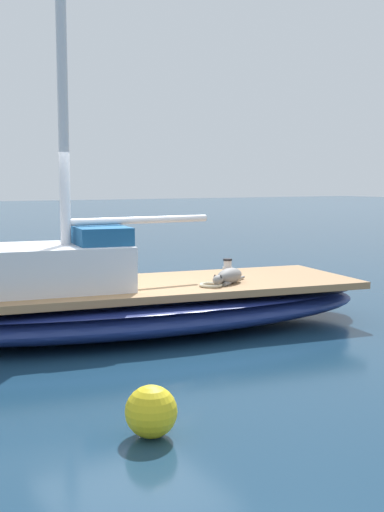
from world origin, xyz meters
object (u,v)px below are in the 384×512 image
sailboat_main (131,307)px  mooring_buoy (151,412)px  coiled_rope (211,285)px  deck_winch (228,266)px  dog_grey (228,276)px

sailboat_main → mooring_buoy: sailboat_main is taller
sailboat_main → coiled_rope: size_ratio=23.26×
coiled_rope → mooring_buoy: 3.78m
deck_winch → mooring_buoy: (-4.05, 3.39, -0.54)m
deck_winch → coiled_rope: 1.53m
dog_grey → mooring_buoy: dog_grey is taller
dog_grey → mooring_buoy: bearing=137.8°
dog_grey → deck_winch: (1.05, -0.67, -0.01)m
mooring_buoy → coiled_rope: bearing=-39.1°
sailboat_main → dog_grey: 1.45m
sailboat_main → coiled_rope: coiled_rope is taller
dog_grey → coiled_rope: 0.37m
coiled_rope → dog_grey: bearing=-75.4°
dog_grey → coiled_rope: dog_grey is taller
sailboat_main → mooring_buoy: (-3.62, 1.47, -0.12)m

